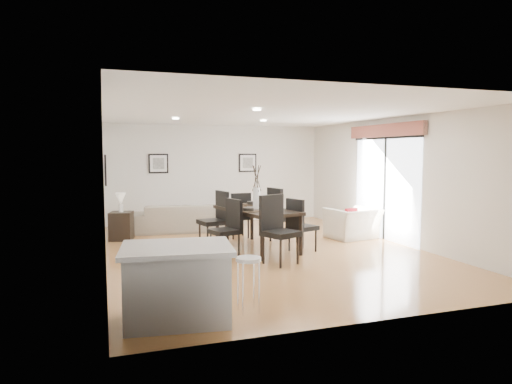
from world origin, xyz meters
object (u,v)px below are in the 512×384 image
object	(u,v)px
armchair	(353,223)
coffee_table	(224,217)
dining_chair_efar	(280,212)
bar_stool	(249,265)
side_table	(121,226)
sofa	(182,218)
dining_chair_enear	(299,222)
dining_chair_wnear	(229,225)
dining_chair_foot	(239,213)
dining_chair_head	(277,225)
kitchen_island	(177,283)
dining_chair_wfar	(217,216)
dining_table	(257,213)

from	to	relation	value
armchair	coffee_table	distance (m)	3.62
dining_chair_efar	bar_stool	bearing A→B (deg)	141.26
coffee_table	side_table	size ratio (longest dim) A/B	1.67
sofa	coffee_table	world-z (taller)	sofa
dining_chair_enear	bar_stool	xyz separation A→B (m)	(-1.96, -2.90, -0.01)
dining_chair_enear	sofa	bearing A→B (deg)	11.90
dining_chair_wnear	dining_chair_foot	bearing A→B (deg)	139.80
dining_chair_wnear	dining_chair_head	bearing A→B (deg)	23.61
dining_chair_efar	coffee_table	distance (m)	2.80
bar_stool	kitchen_island	bearing A→B (deg)	180.00
kitchen_island	sofa	bearing A→B (deg)	87.61
dining_chair_efar	kitchen_island	size ratio (longest dim) A/B	0.87
side_table	bar_stool	size ratio (longest dim) A/B	0.93
dining_chair_efar	bar_stool	xyz separation A→B (m)	(-1.95, -3.90, -0.08)
dining_chair_efar	sofa	bearing A→B (deg)	28.76
sofa	dining_chair_wfar	xyz separation A→B (m)	(0.40, -2.02, 0.30)
coffee_table	side_table	xyz separation A→B (m)	(-2.69, -1.33, 0.10)
dining_table	dining_chair_head	bearing A→B (deg)	-103.94
sofa	dining_chair_head	xyz separation A→B (m)	(1.06, -3.76, 0.33)
dining_chair_wnear	dining_chair_head	size ratio (longest dim) A/B	0.89
dining_chair_enear	kitchen_island	xyz separation A→B (m)	(-2.83, -2.90, -0.14)
dining_table	dining_chair_wfar	world-z (taller)	dining_chair_wfar
dining_chair_head	side_table	bearing A→B (deg)	106.07
dining_chair_efar	dining_chair_foot	xyz separation A→B (m)	(-0.69, 0.76, -0.08)
armchair	dining_chair_efar	bearing A→B (deg)	-11.75
dining_table	dining_chair_efar	bearing A→B (deg)	22.36
sofa	dining_chair_wnear	world-z (taller)	dining_chair_wnear
coffee_table	side_table	distance (m)	3.00
dining_chair_head	dining_chair_efar	bearing A→B (deg)	43.48
sofa	dining_chair_wnear	xyz separation A→B (m)	(0.39, -3.00, 0.26)
kitchen_island	coffee_table	bearing A→B (deg)	78.48
armchair	kitchen_island	xyz separation A→B (m)	(-4.56, -3.81, 0.10)
dining_chair_foot	kitchen_island	size ratio (longest dim) A/B	0.76
dining_table	dining_chair_head	world-z (taller)	dining_chair_head
dining_chair_head	side_table	size ratio (longest dim) A/B	1.91
dining_chair_enear	dining_chair_head	distance (m)	1.03
dining_chair_head	kitchen_island	size ratio (longest dim) A/B	0.88
dining_chair_enear	bar_stool	size ratio (longest dim) A/B	1.55
dining_chair_wfar	dining_chair_head	size ratio (longest dim) A/B	0.96
dining_chair_wfar	kitchen_island	size ratio (longest dim) A/B	0.84
dining_chair_enear	coffee_table	world-z (taller)	dining_chair_enear
sofa	bar_stool	world-z (taller)	sofa
sofa	dining_chair_efar	world-z (taller)	dining_chair_efar
dining_chair_efar	dining_chair_head	bearing A→B (deg)	144.48
dining_chair_head	kitchen_island	bearing A→B (deg)	-156.63
sofa	dining_chair_wfar	bearing A→B (deg)	106.92
dining_table	coffee_table	xyz separation A→B (m)	(0.14, 3.18, -0.53)
coffee_table	bar_stool	bearing A→B (deg)	-79.90
sofa	dining_chair_foot	world-z (taller)	dining_chair_foot
armchair	dining_chair_head	distance (m)	2.97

